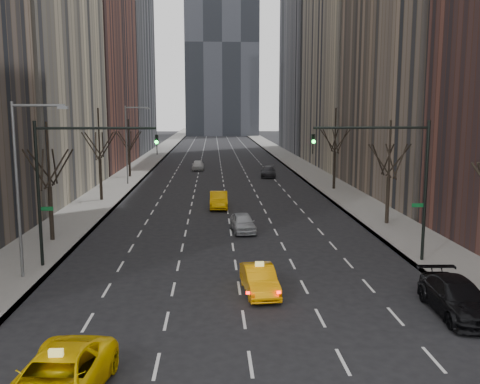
{
  "coord_description": "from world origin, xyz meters",
  "views": [
    {
      "loc": [
        -1.26,
        -17.37,
        8.76
      ],
      "look_at": [
        0.48,
        16.48,
        3.5
      ],
      "focal_mm": 40.0,
      "sensor_mm": 36.0,
      "label": 1
    }
  ],
  "objects": [
    {
      "name": "parked_suv_black",
      "position": [
        9.2,
        4.11,
        0.75
      ],
      "size": [
        2.28,
        5.26,
        1.51
      ],
      "primitive_type": "imported",
      "rotation": [
        0.0,
        0.0,
        -0.03
      ],
      "color": "black",
      "rests_on": "ground"
    },
    {
      "name": "tree_rw_b",
      "position": [
        12.0,
        22.0,
        3.72
      ],
      "size": [
        3.36,
        3.5,
        7.82
      ],
      "color": "black",
      "rests_on": "ground"
    },
    {
      "name": "streetlight_near",
      "position": [
        -10.84,
        10.0,
        5.62
      ],
      "size": [
        2.83,
        0.22,
        9.0
      ],
      "color": "slate",
      "rests_on": "ground"
    },
    {
      "name": "silver_sedan_ahead",
      "position": [
        0.88,
        20.32,
        0.67
      ],
      "size": [
        1.94,
        4.08,
        1.35
      ],
      "primitive_type": "imported",
      "rotation": [
        0.0,
        0.0,
        0.09
      ],
      "color": "#A7AAAF",
      "rests_on": "ground"
    },
    {
      "name": "taxi_sedan",
      "position": [
        0.94,
        7.22,
        0.67
      ],
      "size": [
        1.76,
        4.17,
        1.34
      ],
      "primitive_type": "imported",
      "rotation": [
        0.0,
        0.0,
        0.09
      ],
      "color": "#F29905",
      "rests_on": "ground"
    },
    {
      "name": "bld_left_deep",
      "position": [
        -21.5,
        96.0,
        30.0
      ],
      "size": [
        14.0,
        30.0,
        60.0
      ],
      "primitive_type": "cube",
      "color": "slate",
      "rests_on": "ground"
    },
    {
      "name": "far_taxi",
      "position": [
        -0.75,
        29.72,
        0.74
      ],
      "size": [
        1.59,
        4.49,
        1.47
      ],
      "primitive_type": "imported",
      "rotation": [
        0.0,
        0.0,
        -0.01
      ],
      "color": "#ECA304",
      "rests_on": "ground"
    },
    {
      "name": "bld_left_far",
      "position": [
        -21.5,
        66.0,
        22.0
      ],
      "size": [
        14.0,
        28.0,
        44.0
      ],
      "primitive_type": "cube",
      "color": "brown",
      "rests_on": "ground"
    },
    {
      "name": "streetlight_far",
      "position": [
        -10.84,
        45.0,
        5.62
      ],
      "size": [
        2.83,
        0.22,
        9.0
      ],
      "color": "slate",
      "rests_on": "ground"
    },
    {
      "name": "far_suv_grey",
      "position": [
        5.97,
        51.79,
        0.69
      ],
      "size": [
        2.37,
        4.91,
        1.38
      ],
      "primitive_type": "imported",
      "rotation": [
        0.0,
        0.0,
        -0.09
      ],
      "color": "#29292D",
      "rests_on": "ground"
    },
    {
      "name": "taxi_suv",
      "position": [
        -5.96,
        -2.22,
        0.75
      ],
      "size": [
        3.01,
        5.65,
        1.51
      ],
      "primitive_type": "imported",
      "rotation": [
        0.0,
        0.0,
        -0.09
      ],
      "color": "yellow",
      "rests_on": "ground"
    },
    {
      "name": "bld_right_deep",
      "position": [
        21.5,
        95.0,
        29.0
      ],
      "size": [
        14.0,
        30.0,
        58.0
      ],
      "primitive_type": "cube",
      "color": "slate",
      "rests_on": "ground"
    },
    {
      "name": "tree_lw_b",
      "position": [
        -12.0,
        18.0,
        3.72
      ],
      "size": [
        3.36,
        3.5,
        7.82
      ],
      "color": "black",
      "rests_on": "ground"
    },
    {
      "name": "tree_lw_d",
      "position": [
        -12.0,
        52.0,
        3.56
      ],
      "size": [
        3.36,
        3.5,
        7.36
      ],
      "color": "black",
      "rests_on": "ground"
    },
    {
      "name": "traffic_mast_right",
      "position": [
        9.11,
        12.0,
        5.49
      ],
      "size": [
        6.69,
        0.39,
        8.0
      ],
      "color": "black",
      "rests_on": "ground"
    },
    {
      "name": "tree_lw_c",
      "position": [
        -12.0,
        34.0,
        4.04
      ],
      "size": [
        3.36,
        3.5,
        8.74
      ],
      "color": "black",
      "rests_on": "ground"
    },
    {
      "name": "sidewalk_left",
      "position": [
        -12.25,
        70.0,
        0.07
      ],
      "size": [
        4.5,
        320.0,
        0.15
      ],
      "primitive_type": "cube",
      "color": "slate",
      "rests_on": "ground"
    },
    {
      "name": "sidewalk_right",
      "position": [
        12.25,
        70.0,
        0.07
      ],
      "size": [
        4.5,
        320.0,
        0.15
      ],
      "primitive_type": "cube",
      "color": "slate",
      "rests_on": "ground"
    },
    {
      "name": "tree_rw_c",
      "position": [
        12.0,
        40.0,
        4.04
      ],
      "size": [
        3.36,
        3.5,
        8.74
      ],
      "color": "black",
      "rests_on": "ground"
    },
    {
      "name": "ground",
      "position": [
        0.0,
        0.0,
        0.0
      ],
      "size": [
        400.0,
        400.0,
        0.0
      ],
      "primitive_type": "plane",
      "color": "black",
      "rests_on": "ground"
    },
    {
      "name": "traffic_mast_left",
      "position": [
        -9.11,
        12.0,
        5.49
      ],
      "size": [
        6.69,
        0.39,
        8.0
      ],
      "color": "black",
      "rests_on": "ground"
    },
    {
      "name": "far_car_white",
      "position": [
        -3.42,
        60.23,
        0.72
      ],
      "size": [
        1.74,
        4.24,
        1.44
      ],
      "primitive_type": "imported",
      "rotation": [
        0.0,
        0.0,
        -0.01
      ],
      "color": "silver",
      "rests_on": "ground"
    }
  ]
}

